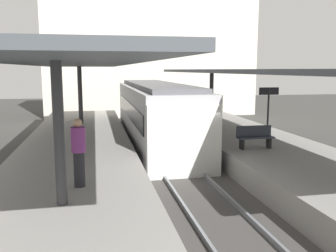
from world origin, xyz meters
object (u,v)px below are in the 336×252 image
Objects in this scene: commuter_train at (155,114)px; platform_bench at (255,136)px; passenger_near_bench at (79,151)px; platform_sign at (269,101)px.

platform_bench is at bearing -62.33° from commuter_train.
passenger_near_bench is at bearing -111.17° from commuter_train.
passenger_near_bench is (-7.87, -5.36, -0.70)m from platform_sign.
platform_sign is (1.50, 1.98, 1.16)m from platform_bench.
platform_sign is (4.42, -3.58, 0.90)m from commuter_train.
passenger_near_bench is (-3.46, -8.93, 0.19)m from commuter_train.
platform_bench is 0.79× the size of passenger_near_bench.
commuter_train is at bearing 68.83° from passenger_near_bench.
platform_bench is at bearing 27.96° from passenger_near_bench.
commuter_train reaches higher than passenger_near_bench.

